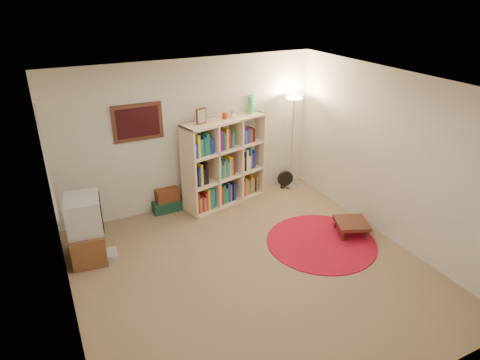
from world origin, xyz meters
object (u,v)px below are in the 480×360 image
object	(u,v)px
floor_lamp	(294,111)
tv_stand	(86,229)
bookshelf	(223,163)
floor_fan	(285,180)
side_table	(352,224)
suitcase	(168,203)

from	to	relation	value
floor_lamp	tv_stand	bearing A→B (deg)	-169.63
bookshelf	floor_fan	world-z (taller)	bookshelf
floor_fan	tv_stand	size ratio (longest dim) A/B	0.36
floor_lamp	side_table	size ratio (longest dim) A/B	2.90
tv_stand	suitcase	distance (m)	1.74
floor_lamp	suitcase	world-z (taller)	floor_lamp
bookshelf	floor_lamp	world-z (taller)	bookshelf
bookshelf	suitcase	size ratio (longest dim) A/B	3.09
tv_stand	floor_lamp	bearing A→B (deg)	17.41
floor_fan	suitcase	distance (m)	2.25
bookshelf	tv_stand	bearing A→B (deg)	-177.50
tv_stand	bookshelf	bearing A→B (deg)	23.61
bookshelf	floor_lamp	size ratio (longest dim) A/B	1.02
side_table	tv_stand	bearing A→B (deg)	162.87
floor_fan	side_table	bearing A→B (deg)	-83.19
floor_lamp	floor_fan	bearing A→B (deg)	166.50
bookshelf	floor_lamp	xyz separation A→B (m)	(1.37, -0.02, 0.75)
bookshelf	side_table	world-z (taller)	bookshelf
floor_fan	side_table	size ratio (longest dim) A/B	0.56
bookshelf	side_table	bearing A→B (deg)	-68.67
floor_fan	tv_stand	bearing A→B (deg)	-163.67
bookshelf	tv_stand	distance (m)	2.52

